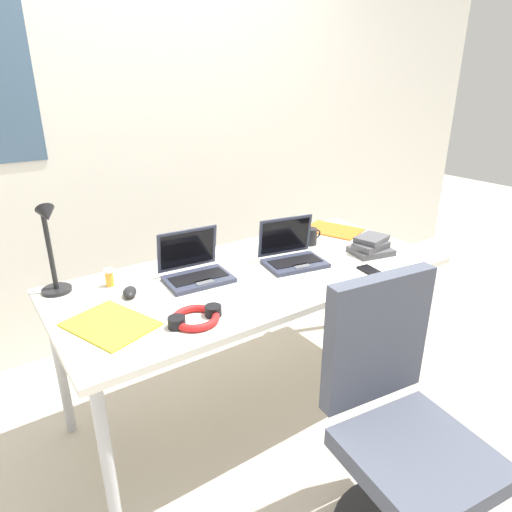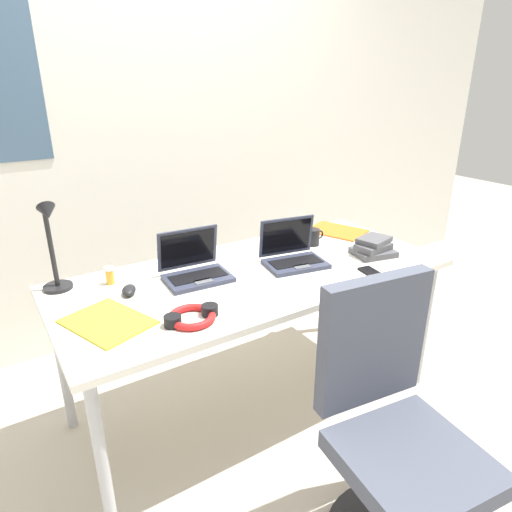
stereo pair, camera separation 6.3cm
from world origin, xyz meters
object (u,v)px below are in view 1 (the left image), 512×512
at_px(laptop_mid_desk, 195,269).
at_px(cell_phone, 371,271).
at_px(pill_bottle, 109,277).
at_px(laptop_near_lamp, 292,255).
at_px(computer_mouse, 130,292).
at_px(paper_folder_front_right, 110,324).
at_px(office_chair, 401,445).
at_px(desk_lamp, 51,250).
at_px(book_stack, 371,246).
at_px(coffee_mug, 310,236).
at_px(paper_folder_mid_desk, 333,230).
at_px(headphones, 195,317).

relative_size(laptop_mid_desk, cell_phone, 2.18).
bearing_deg(pill_bottle, laptop_near_lamp, -17.08).
xyz_separation_m(computer_mouse, pill_bottle, (-0.04, 0.14, 0.02)).
height_order(laptop_mid_desk, paper_folder_front_right, laptop_mid_desk).
xyz_separation_m(computer_mouse, office_chair, (0.58, -0.96, -0.36)).
bearing_deg(office_chair, computer_mouse, 121.04).
distance_m(desk_lamp, computer_mouse, 0.35).
bearing_deg(paper_folder_front_right, computer_mouse, 52.92).
distance_m(laptop_mid_desk, laptop_near_lamp, 0.48).
distance_m(desk_lamp, laptop_mid_desk, 0.59).
bearing_deg(desk_lamp, cell_phone, -25.14).
xyz_separation_m(laptop_near_lamp, computer_mouse, (-0.77, 0.11, -0.03)).
distance_m(book_stack, paper_folder_front_right, 1.32).
xyz_separation_m(laptop_mid_desk, book_stack, (0.87, -0.24, -0.00)).
bearing_deg(coffee_mug, book_stack, -59.66).
relative_size(book_stack, paper_folder_mid_desk, 0.72).
relative_size(desk_lamp, laptop_near_lamp, 1.27).
distance_m(cell_phone, paper_folder_front_right, 1.16).
relative_size(computer_mouse, pill_bottle, 1.22).
relative_size(pill_bottle, coffee_mug, 0.70).
bearing_deg(book_stack, laptop_mid_desk, 164.91).
bearing_deg(paper_folder_mid_desk, headphones, -157.49).
bearing_deg(pill_bottle, headphones, -71.36).
bearing_deg(laptop_near_lamp, office_chair, -102.68).
bearing_deg(cell_phone, paper_folder_mid_desk, 71.15).
distance_m(desk_lamp, cell_phone, 1.38).
xyz_separation_m(paper_folder_mid_desk, office_chair, (-0.70, -1.09, -0.35)).
height_order(desk_lamp, coffee_mug, desk_lamp).
xyz_separation_m(cell_phone, pill_bottle, (-1.03, 0.54, 0.04)).
relative_size(laptop_mid_desk, paper_folder_front_right, 0.96).
relative_size(cell_phone, office_chair, 0.14).
bearing_deg(computer_mouse, cell_phone, 2.17).
xyz_separation_m(desk_lamp, pill_bottle, (0.20, -0.04, -0.16)).
height_order(laptop_near_lamp, pill_bottle, laptop_near_lamp).
distance_m(laptop_mid_desk, office_chair, 1.07).
distance_m(computer_mouse, pill_bottle, 0.15).
height_order(laptop_near_lamp, coffee_mug, laptop_near_lamp).
bearing_deg(office_chair, coffee_mug, 66.41).
relative_size(desk_lamp, paper_folder_mid_desk, 1.29).
xyz_separation_m(desk_lamp, laptop_near_lamp, (1.00, -0.28, -0.15)).
height_order(book_stack, paper_folder_mid_desk, book_stack).
height_order(laptop_mid_desk, book_stack, laptop_mid_desk).
bearing_deg(book_stack, paper_folder_front_right, 177.90).
relative_size(headphones, paper_folder_mid_desk, 0.69).
bearing_deg(book_stack, coffee_mug, 120.34).
distance_m(paper_folder_mid_desk, coffee_mug, 0.28).
height_order(laptop_mid_desk, laptop_near_lamp, same).
bearing_deg(office_chair, paper_folder_mid_desk, 57.46).
xyz_separation_m(laptop_near_lamp, headphones, (-0.64, -0.23, -0.03)).
height_order(headphones, paper_folder_front_right, headphones).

